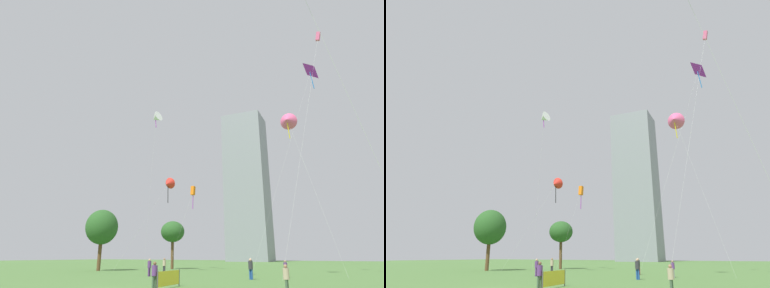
% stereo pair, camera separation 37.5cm
% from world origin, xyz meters
% --- Properties ---
extents(person_standing_0, '(0.39, 0.39, 1.75)m').
position_xyz_m(person_standing_0, '(2.33, 2.30, 1.01)').
color(person_standing_0, '#3F593F').
rests_on(person_standing_0, ground).
extents(person_standing_1, '(0.41, 0.41, 1.85)m').
position_xyz_m(person_standing_1, '(1.04, 22.99, 1.07)').
color(person_standing_1, maroon).
rests_on(person_standing_1, ground).
extents(person_standing_2, '(0.37, 0.37, 1.68)m').
position_xyz_m(person_standing_2, '(6.21, 19.54, 0.97)').
color(person_standing_2, gray).
rests_on(person_standing_2, ground).
extents(person_standing_3, '(0.36, 0.36, 1.64)m').
position_xyz_m(person_standing_3, '(10.64, 4.19, 0.95)').
color(person_standing_3, '#3F593F').
rests_on(person_standing_3, ground).
extents(person_standing_4, '(0.41, 0.41, 1.85)m').
position_xyz_m(person_standing_4, '(-9.24, 19.61, 1.07)').
color(person_standing_4, '#2D2D33').
rests_on(person_standing_4, ground).
extents(person_standing_5, '(0.42, 0.42, 1.87)m').
position_xyz_m(person_standing_5, '(4.26, 14.76, 1.08)').
color(person_standing_5, '#1E478C').
rests_on(person_standing_5, ground).
extents(person_standing_6, '(0.40, 0.40, 1.81)m').
position_xyz_m(person_standing_6, '(-7.09, 13.81, 1.05)').
color(person_standing_6, '#593372').
rests_on(person_standing_6, ground).
extents(kite_flying_0, '(5.47, 1.90, 19.12)m').
position_xyz_m(kite_flying_0, '(7.40, 21.67, 17.96)').
color(kite_flying_0, silver).
rests_on(kite_flying_0, ground).
extents(kite_flying_1, '(10.35, 4.60, 28.03)m').
position_xyz_m(kite_flying_1, '(9.94, 27.32, 26.86)').
color(kite_flying_1, silver).
rests_on(kite_flying_1, ground).
extents(kite_flying_3, '(5.48, 6.44, 28.56)m').
position_xyz_m(kite_flying_3, '(12.26, 20.92, 27.68)').
color(kite_flying_3, silver).
rests_on(kite_flying_3, ground).
extents(kite_flying_4, '(4.97, 4.42, 25.88)m').
position_xyz_m(kite_flying_4, '(-15.85, 25.33, 24.78)').
color(kite_flying_4, silver).
rests_on(kite_flying_4, ground).
extents(kite_flying_5, '(9.45, 2.15, 13.28)m').
position_xyz_m(kite_flying_5, '(-11.36, 23.07, 12.29)').
color(kite_flying_5, silver).
rests_on(kite_flying_5, ground).
extents(kite_flying_6, '(4.03, 1.60, 12.91)m').
position_xyz_m(kite_flying_6, '(-10.67, 29.11, 12.06)').
color(kite_flying_6, silver).
rests_on(kite_flying_6, ground).
extents(park_tree_0, '(4.04, 4.04, 7.81)m').
position_xyz_m(park_tree_0, '(-16.39, 31.89, 5.98)').
color(park_tree_0, brown).
rests_on(park_tree_0, ground).
extents(park_tree_1, '(4.90, 4.90, 8.92)m').
position_xyz_m(park_tree_1, '(-22.11, 20.90, 6.28)').
color(park_tree_1, brown).
rests_on(park_tree_1, ground).
extents(distant_highrise_0, '(17.38, 15.74, 58.52)m').
position_xyz_m(distant_highrise_0, '(-32.38, 108.59, 29.26)').
color(distant_highrise_0, gray).
rests_on(distant_highrise_0, ground).
extents(event_banner, '(0.52, 3.35, 1.17)m').
position_xyz_m(event_banner, '(2.42, 3.87, 0.63)').
color(event_banner, '#4C4C4C').
rests_on(event_banner, ground).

